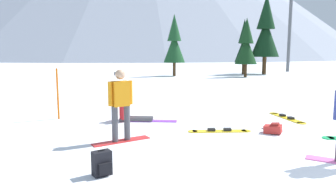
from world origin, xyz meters
TOP-DOWN VIEW (x-y plane):
  - snowboarder_midground at (-3.39, 3.56)m, footprint 1.47×0.60m
  - snowboarder_background at (-2.68, 5.76)m, footprint 1.78×1.09m
  - loose_snowboard_near_right at (2.30, 4.43)m, footprint 0.52×1.90m
  - loose_snowboard_near_left at (-0.66, 3.62)m, footprint 1.74×0.77m
  - backpack_black at (-4.12, 1.58)m, footprint 0.36×0.32m
  - backpack_red at (0.60, 2.96)m, footprint 0.55×0.55m
  - trail_marker_pole at (-4.84, 6.84)m, footprint 0.06×0.06m
  - pine_tree_twin at (11.12, 20.26)m, footprint 1.96×1.96m
  - pine_tree_young at (13.02, 23.53)m, footprint 1.82×1.82m
  - pine_tree_broad at (15.01, 22.79)m, footprint 2.79×2.79m
  - pine_tree_slender at (5.43, 23.42)m, footprint 2.01×2.01m
  - ski_lift_tower at (20.27, 25.49)m, footprint 3.07×0.36m
  - peak_central_summit at (-18.33, 238.76)m, footprint 137.47×137.47m
  - peak_west_ridge at (108.07, 222.44)m, footprint 191.75×191.75m

SIDE VIEW (x-z plane):
  - loose_snowboard_near_right at x=2.30m, z-range -0.03..0.07m
  - loose_snowboard_near_left at x=-0.66m, z-range -0.02..0.07m
  - backpack_red at x=0.60m, z-range -0.02..0.28m
  - backpack_black at x=-4.12m, z-range -0.02..0.45m
  - snowboarder_background at x=-2.68m, z-range -0.15..0.78m
  - trail_marker_pole at x=-4.84m, z-range 0.00..1.66m
  - snowboarder_midground at x=-3.39m, z-range 0.06..1.82m
  - pine_tree_twin at x=11.12m, z-range 0.24..5.49m
  - pine_tree_young at x=13.02m, z-range 0.24..5.78m
  - pine_tree_slender at x=5.43m, z-range 0.25..5.96m
  - pine_tree_broad at x=15.01m, z-range 0.36..8.35m
  - ski_lift_tower at x=20.27m, z-range 0.66..9.76m
  - peak_central_summit at x=-18.33m, z-range 1.62..73.83m
  - peak_west_ridge at x=108.07m, z-range 1.81..82.16m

